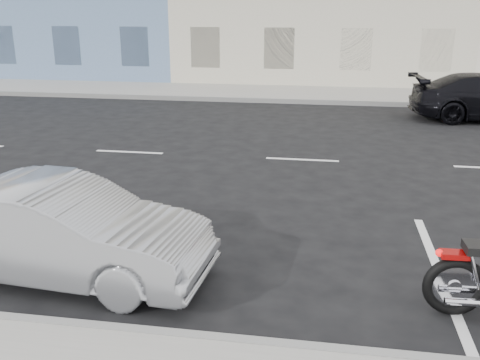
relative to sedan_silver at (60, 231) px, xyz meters
name	(u,v)px	position (x,y,z in m)	size (l,w,h in m)	color
ground	(395,164)	(4.69, 5.81, -0.62)	(120.00, 120.00, 0.00)	black
sidewalk_far	(235,92)	(-0.31, 14.51, -0.54)	(80.00, 3.40, 0.15)	gray
curb_far	(227,99)	(-0.31, 12.81, -0.54)	(80.00, 0.12, 0.16)	gray
sedan_silver	(60,231)	(0.00, 0.00, 0.00)	(1.30, 3.74, 1.23)	#9C9EA3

